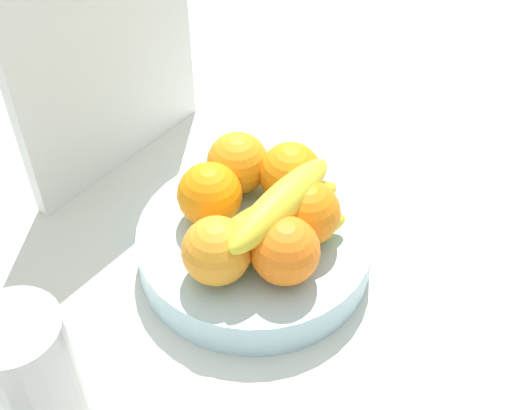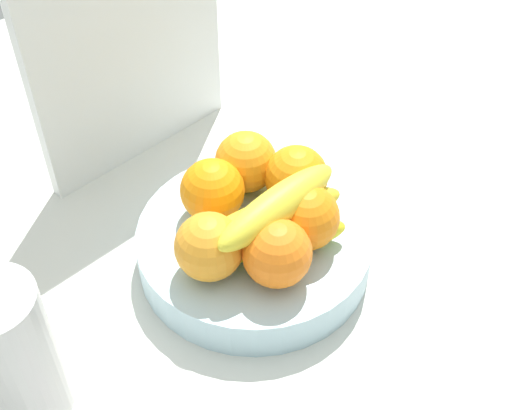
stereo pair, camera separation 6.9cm
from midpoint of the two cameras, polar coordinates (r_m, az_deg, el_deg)
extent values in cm
cube|color=silver|center=(83.61, -2.85, -5.11)|extent=(180.00, 140.00, 3.00)
cylinder|color=#AACCD9|center=(80.48, -2.45, -3.38)|extent=(27.02, 27.02, 4.93)
sphere|color=orange|center=(77.83, -6.39, 0.76)|extent=(7.39, 7.39, 7.39)
sphere|color=orange|center=(71.92, -6.03, -3.92)|extent=(7.39, 7.39, 7.39)
sphere|color=orange|center=(71.54, -0.33, -3.93)|extent=(7.39, 7.39, 7.39)
sphere|color=orange|center=(75.35, 1.64, -0.75)|extent=(7.39, 7.39, 7.39)
sphere|color=orange|center=(79.91, 0.38, 2.51)|extent=(7.39, 7.39, 7.39)
sphere|color=orange|center=(81.47, -3.95, 3.37)|extent=(7.39, 7.39, 7.39)
ellipsoid|color=yellow|center=(75.01, -1.05, -2.89)|extent=(16.54, 12.39, 4.00)
ellipsoid|color=gold|center=(74.30, -1.19, -1.01)|extent=(17.36, 9.47, 4.00)
ellipsoid|color=yellow|center=(72.29, -0.80, -0.15)|extent=(17.05, 4.21, 4.00)
cube|color=silver|center=(87.34, -14.80, 12.72)|extent=(28.04, 2.70, 36.00)
cylinder|color=silver|center=(66.73, -20.76, -13.67)|extent=(8.17, 8.17, 16.94)
camera|label=1|loc=(0.03, -92.61, -2.58)|focal=48.50mm
camera|label=2|loc=(0.03, 87.39, 2.58)|focal=48.50mm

